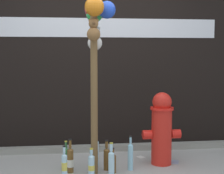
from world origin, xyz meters
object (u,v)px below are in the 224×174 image
(bottle_0, at_px, (70,160))
(bottle_7, at_px, (113,163))
(bottle_1, at_px, (107,158))
(bottle_4, at_px, (111,163))
(bottle_6, at_px, (66,158))
(bottle_5, at_px, (96,151))
(fire_hydrant, at_px, (162,128))
(memorial_post, at_px, (95,4))
(bottle_3, at_px, (91,165))
(bottle_2, at_px, (130,156))
(bottle_9, at_px, (64,166))
(bottle_8, at_px, (95,159))

(bottle_0, height_order, bottle_7, bottle_0)
(bottle_0, xyz_separation_m, bottle_1, (0.41, 0.04, 0.00))
(bottle_4, xyz_separation_m, bottle_6, (-0.49, 0.31, -0.02))
(bottle_5, relative_size, bottle_7, 1.41)
(fire_hydrant, xyz_separation_m, bottle_7, (-0.62, -0.26, -0.33))
(fire_hydrant, bearing_deg, bottle_0, -170.42)
(memorial_post, bearing_deg, bottle_3, -115.42)
(fire_hydrant, height_order, bottle_1, fire_hydrant)
(bottle_0, bearing_deg, bottle_2, 0.25)
(bottle_4, bearing_deg, bottle_9, -175.79)
(bottle_7, bearing_deg, bottle_1, 121.00)
(bottle_3, xyz_separation_m, bottle_8, (0.05, 0.20, 0.01))
(bottle_4, bearing_deg, bottle_3, 174.15)
(bottle_2, height_order, bottle_8, bottle_2)
(bottle_0, xyz_separation_m, bottle_3, (0.23, -0.17, -0.01))
(bottle_3, height_order, bottle_6, bottle_6)
(bottle_4, bearing_deg, bottle_7, 73.91)
(bottle_3, distance_m, bottle_8, 0.21)
(bottle_6, bearing_deg, bottle_2, -8.57)
(bottle_9, bearing_deg, bottle_2, 17.33)
(fire_hydrant, distance_m, bottle_1, 0.76)
(bottle_4, height_order, bottle_7, bottle_4)
(bottle_5, bearing_deg, bottle_8, -99.64)
(bottle_3, xyz_separation_m, bottle_9, (-0.29, -0.06, 0.02))
(memorial_post, bearing_deg, bottle_2, 7.58)
(bottle_1, distance_m, bottle_2, 0.28)
(bottle_2, relative_size, bottle_3, 1.25)
(bottle_1, bearing_deg, memorial_post, -145.90)
(bottle_5, xyz_separation_m, bottle_7, (0.17, -0.30, -0.05))
(bottle_9, bearing_deg, bottle_6, 87.86)
(bottle_2, xyz_separation_m, bottle_3, (-0.46, -0.17, -0.04))
(bottle_7, bearing_deg, memorial_post, 174.23)
(bottle_0, distance_m, bottle_1, 0.42)
(bottle_4, xyz_separation_m, bottle_9, (-0.50, -0.04, -0.00))
(bottle_0, xyz_separation_m, bottle_5, (0.31, 0.23, 0.02))
(fire_hydrant, xyz_separation_m, bottle_6, (-1.15, -0.07, -0.30))
(bottle_0, relative_size, bottle_6, 1.15)
(bottle_2, relative_size, bottle_8, 1.17)
(bottle_5, relative_size, bottle_6, 1.21)
(memorial_post, distance_m, bottle_1, 1.73)
(bottle_1, bearing_deg, bottle_8, -176.75)
(fire_hydrant, bearing_deg, bottle_9, -160.28)
(bottle_0, xyz_separation_m, bottle_9, (-0.06, -0.23, 0.01))
(bottle_3, height_order, bottle_9, bottle_9)
(memorial_post, height_order, fire_hydrant, memorial_post)
(bottle_0, bearing_deg, bottle_7, -8.32)
(bottle_2, bearing_deg, bottle_7, -160.74)
(bottle_1, bearing_deg, fire_hydrant, 12.25)
(memorial_post, height_order, bottle_7, memorial_post)
(bottle_0, height_order, bottle_5, bottle_5)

